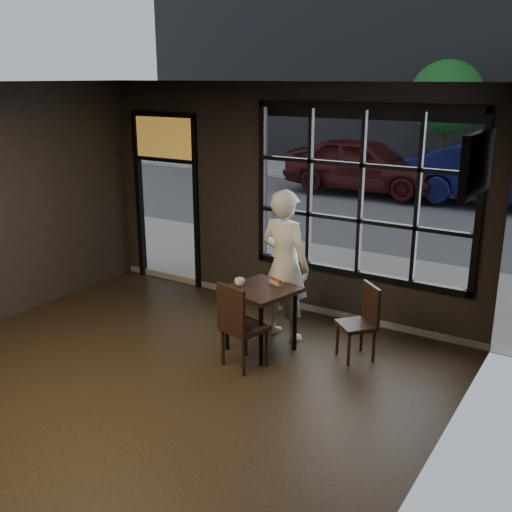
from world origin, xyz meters
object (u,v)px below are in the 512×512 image
Objects in this scene: cafe_table at (261,319)px; man at (285,265)px; navy_car at (504,175)px; chair_near at (245,325)px.

cafe_table is 0.42× the size of man.
man is 9.77m from navy_car.
cafe_table is at bearing -67.21° from chair_near.
chair_near is (0.06, -0.46, 0.11)m from cafe_table.
man is (0.04, 0.50, 0.56)m from cafe_table.
navy_car is at bearing -79.31° from chair_near.
cafe_table is 0.76m from man.
chair_near is at bearing -69.40° from cafe_table.
chair_near is at bearing 99.39° from man.
chair_near is 0.53× the size of man.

